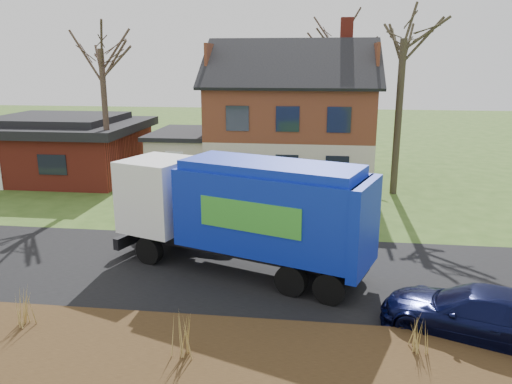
# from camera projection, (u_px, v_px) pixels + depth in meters

# --- Properties ---
(ground) EXTENTS (120.00, 120.00, 0.00)m
(ground) POSITION_uv_depth(u_px,v_px,m) (207.00, 270.00, 16.90)
(ground) COLOR #34511B
(ground) RESTS_ON ground
(road) EXTENTS (80.00, 7.00, 0.02)m
(road) POSITION_uv_depth(u_px,v_px,m) (207.00, 270.00, 16.90)
(road) COLOR black
(road) RESTS_ON ground
(mulch_verge) EXTENTS (80.00, 3.50, 0.30)m
(mulch_verge) POSITION_uv_depth(u_px,v_px,m) (158.00, 355.00, 11.78)
(mulch_verge) COLOR black
(mulch_verge) RESTS_ON ground
(main_house) EXTENTS (12.95, 8.95, 9.26)m
(main_house) POSITION_uv_depth(u_px,v_px,m) (283.00, 111.00, 29.04)
(main_house) COLOR beige
(main_house) RESTS_ON ground
(ranch_house) EXTENTS (9.80, 8.20, 3.70)m
(ranch_house) POSITION_uv_depth(u_px,v_px,m) (61.00, 147.00, 30.37)
(ranch_house) COLOR maroon
(ranch_house) RESTS_ON ground
(garbage_truck) EXTENTS (9.17, 5.27, 3.81)m
(garbage_truck) POSITION_uv_depth(u_px,v_px,m) (245.00, 208.00, 16.33)
(garbage_truck) COLOR black
(garbage_truck) RESTS_ON ground
(silver_sedan) EXTENTS (5.47, 3.48, 1.70)m
(silver_sedan) POSITION_uv_depth(u_px,v_px,m) (195.00, 213.00, 20.44)
(silver_sedan) COLOR #A4A6AB
(silver_sedan) RESTS_ON ground
(navy_wagon) EXTENTS (5.19, 3.61, 1.40)m
(navy_wagon) POSITION_uv_depth(u_px,v_px,m) (479.00, 315.00, 12.52)
(navy_wagon) COLOR black
(navy_wagon) RESTS_ON ground
(tree_front_west) EXTENTS (3.50, 3.50, 10.41)m
(tree_front_west) POSITION_uv_depth(u_px,v_px,m) (99.00, 26.00, 25.37)
(tree_front_west) COLOR #453529
(tree_front_west) RESTS_ON ground
(tree_front_east) EXTENTS (4.10, 4.10, 11.38)m
(tree_front_east) POSITION_uv_depth(u_px,v_px,m) (406.00, 11.00, 24.40)
(tree_front_east) COLOR #393122
(tree_front_east) RESTS_ON ground
(tree_back) EXTENTS (3.58, 3.58, 11.32)m
(tree_back) POSITION_uv_depth(u_px,v_px,m) (339.00, 22.00, 33.63)
(tree_back) COLOR #3C2D24
(tree_back) RESTS_ON ground
(grass_clump_west) EXTENTS (0.39, 0.32, 1.02)m
(grass_clump_west) POSITION_uv_depth(u_px,v_px,m) (26.00, 307.00, 12.71)
(grass_clump_west) COLOR #AC8D4B
(grass_clump_west) RESTS_ON mulch_verge
(grass_clump_mid) EXTENTS (0.38, 0.31, 1.07)m
(grass_clump_mid) POSITION_uv_depth(u_px,v_px,m) (184.00, 334.00, 11.41)
(grass_clump_mid) COLOR #9E8045
(grass_clump_mid) RESTS_ON mulch_verge
(grass_clump_east) EXTENTS (0.35, 0.29, 0.87)m
(grass_clump_east) POSITION_uv_depth(u_px,v_px,m) (418.00, 334.00, 11.58)
(grass_clump_east) COLOR #A88C4A
(grass_clump_east) RESTS_ON mulch_verge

